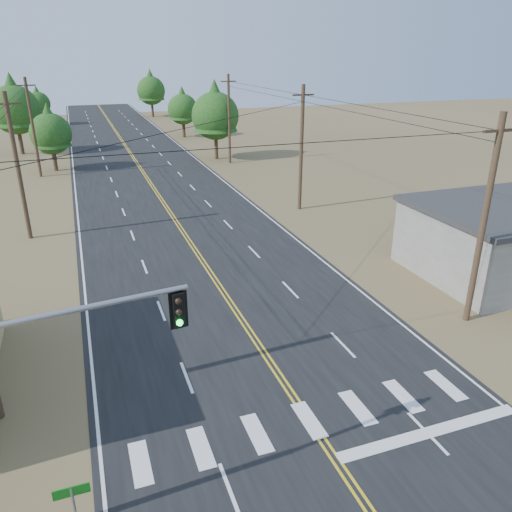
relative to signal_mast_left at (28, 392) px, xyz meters
name	(u,v)px	position (x,y,z in m)	size (l,w,h in m)	color
road	(182,230)	(8.53, 23.55, -4.58)	(15.00, 200.00, 0.02)	black
utility_pole_left_mid	(18,167)	(-1.97, 25.55, 0.52)	(1.80, 0.30, 10.00)	#4C3826
utility_pole_left_far	(33,127)	(-1.97, 45.55, 0.52)	(1.80, 0.30, 10.00)	#4C3826
utility_pole_right_near	(484,222)	(19.03, 5.55, 0.52)	(1.80, 0.30, 10.00)	#4C3826
utility_pole_right_mid	(301,148)	(19.03, 25.55, 0.52)	(1.80, 0.30, 10.00)	#4C3826
utility_pole_right_far	(229,119)	(19.03, 45.55, 0.52)	(1.80, 0.30, 10.00)	#4C3826
signal_mast_left	(28,392)	(0.00, 0.00, 0.00)	(6.06, 0.94, 6.73)	gray
tree_left_near	(50,129)	(-0.47, 48.12, -0.11)	(4.40, 4.40, 7.34)	#3F2D1E
tree_left_mid	(14,105)	(-4.65, 59.86, 1.56)	(6.03, 6.03, 10.06)	#3F2D1E
tree_left_far	(38,101)	(-3.33, 88.14, -0.43)	(4.09, 4.09, 6.82)	#3F2D1E
tree_right_near	(215,111)	(18.13, 48.29, 1.15)	(5.63, 5.63, 9.38)	#3F2D1E
tree_right_mid	(183,106)	(18.00, 66.43, 0.03)	(4.54, 4.54, 7.57)	#3F2D1E
tree_right_far	(151,88)	(17.53, 94.05, 1.03)	(5.52, 5.52, 9.19)	#3F2D1E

